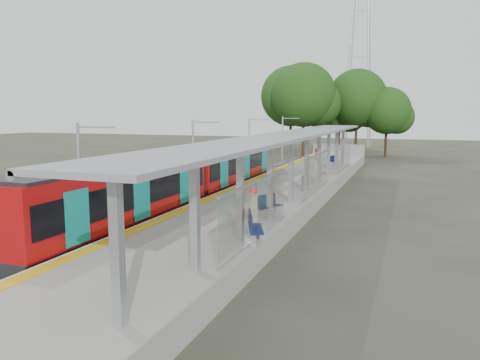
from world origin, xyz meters
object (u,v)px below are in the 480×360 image
object	(u,v)px
bench_far	(334,160)
info_pillar_near	(253,209)
train	(186,177)
bench_near	(253,226)
litter_bin	(305,184)
bench_mid	(267,205)
info_pillar_far	(317,162)

from	to	relation	value
bench_far	info_pillar_near	size ratio (longest dim) A/B	0.88
train	bench_far	size ratio (longest dim) A/B	19.18
info_pillar_near	bench_far	bearing A→B (deg)	78.77
bench_near	litter_bin	size ratio (longest dim) A/B	1.88
train	info_pillar_near	bearing A→B (deg)	-43.31
bench_far	bench_near	bearing A→B (deg)	-73.82
bench_mid	bench_near	bearing A→B (deg)	-55.22
bench_mid	info_pillar_far	size ratio (longest dim) A/B	0.82
info_pillar_far	bench_near	bearing A→B (deg)	-92.98
litter_bin	info_pillar_near	bearing A→B (deg)	-91.15
train	litter_bin	size ratio (longest dim) A/B	30.40
train	info_pillar_near	xyz separation A→B (m)	(6.24, -5.89, -0.35)
info_pillar_near	info_pillar_far	bearing A→B (deg)	80.69
train	info_pillar_near	size ratio (longest dim) A/B	16.96
litter_bin	bench_mid	bearing A→B (deg)	-90.95
info_pillar_near	litter_bin	bearing A→B (deg)	76.84
bench_near	info_pillar_far	bearing A→B (deg)	72.34
bench_near	bench_far	world-z (taller)	bench_near
bench_near	bench_far	size ratio (longest dim) A/B	1.19
train	litter_bin	distance (m)	7.46
bench_mid	info_pillar_near	size ratio (longest dim) A/B	0.96
litter_bin	bench_far	bearing A→B (deg)	92.04
train	bench_mid	xyz separation A→B (m)	(6.31, -4.06, -0.51)
bench_mid	bench_far	xyz separation A→B (m)	(-0.40, 22.67, -0.05)
bench_far	info_pillar_far	world-z (taller)	info_pillar_far
bench_mid	info_pillar_far	distance (m)	17.35
train	litter_bin	bearing A→B (deg)	30.10
bench_near	info_pillar_near	bearing A→B (deg)	86.33
bench_mid	bench_far	distance (m)	22.67
bench_near	info_pillar_near	size ratio (longest dim) A/B	1.05
bench_near	info_pillar_far	xyz separation A→B (m)	(-1.76, 21.69, 0.24)
info_pillar_near	info_pillar_far	size ratio (longest dim) A/B	0.85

